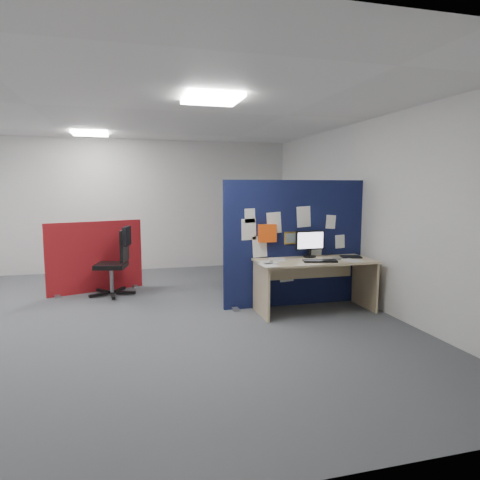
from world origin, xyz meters
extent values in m
plane|color=#4B4D52|center=(0.00, 0.00, 0.00)|extent=(9.00, 9.00, 0.00)
cube|color=white|center=(0.00, 0.00, 2.70)|extent=(9.00, 7.00, 0.02)
cube|color=silver|center=(0.00, 3.50, 1.35)|extent=(9.00, 0.02, 2.70)
cube|color=silver|center=(4.50, 0.00, 1.35)|extent=(0.02, 7.00, 2.70)
cube|color=white|center=(2.00, -1.00, 2.67)|extent=(0.60, 0.60, 0.04)
cube|color=white|center=(0.50, 2.50, 2.67)|extent=(0.60, 0.60, 0.04)
cube|color=#0F1A3A|center=(3.48, 0.12, 0.92)|extent=(2.22, 0.06, 1.83)
cube|color=gray|center=(2.52, 0.12, 0.02)|extent=(0.08, 0.30, 0.04)
cube|color=gray|center=(4.44, 0.12, 0.02)|extent=(0.08, 0.30, 0.04)
cube|color=white|center=(2.74, 0.09, 1.33)|extent=(0.15, 0.01, 0.20)
cube|color=white|center=(3.10, 0.09, 1.23)|extent=(0.21, 0.01, 0.30)
cube|color=white|center=(3.55, 0.09, 1.30)|extent=(0.21, 0.01, 0.30)
cube|color=white|center=(3.99, 0.09, 1.22)|extent=(0.15, 0.01, 0.20)
cube|color=white|center=(2.89, 0.09, 0.89)|extent=(0.21, 0.01, 0.30)
cube|color=white|center=(3.75, 0.09, 0.85)|extent=(0.21, 0.01, 0.30)
cube|color=white|center=(4.15, 0.09, 0.92)|extent=(0.15, 0.01, 0.20)
cube|color=white|center=(3.30, 0.09, 0.51)|extent=(0.21, 0.01, 0.30)
cube|color=white|center=(2.73, 0.09, 1.14)|extent=(0.21, 0.01, 0.30)
cube|color=gold|center=(3.38, 0.09, 1.00)|extent=(0.24, 0.01, 0.18)
cube|color=#FF5010|center=(2.99, 0.04, 1.08)|extent=(0.25, 0.10, 0.25)
cube|color=tan|center=(3.58, -0.28, 0.71)|extent=(1.63, 0.72, 0.03)
cube|color=tan|center=(2.80, -0.28, 0.35)|extent=(0.03, 0.67, 0.70)
cube|color=tan|center=(4.36, -0.28, 0.35)|extent=(0.03, 0.67, 0.70)
cube|color=tan|center=(3.58, 0.05, 0.55)|extent=(1.46, 0.02, 0.30)
cylinder|color=black|center=(3.60, -0.04, 0.74)|extent=(0.18, 0.18, 0.02)
cube|color=black|center=(3.60, -0.04, 0.80)|extent=(0.04, 0.03, 0.09)
cube|color=black|center=(3.60, -0.04, 0.98)|extent=(0.43, 0.05, 0.27)
cube|color=silver|center=(3.60, -0.06, 0.98)|extent=(0.39, 0.01, 0.23)
cube|color=black|center=(3.58, -0.43, 0.74)|extent=(0.48, 0.29, 0.02)
cube|color=gray|center=(3.86, -0.37, 0.74)|extent=(0.10, 0.07, 0.03)
cube|color=black|center=(4.17, -0.21, 0.74)|extent=(0.33, 0.29, 0.01)
cube|color=maroon|center=(0.56, 1.71, 0.59)|extent=(1.50, 0.55, 1.17)
cube|color=gray|center=(-0.07, 1.71, 0.02)|extent=(0.08, 0.30, 0.04)
cube|color=gray|center=(1.19, 1.71, 0.02)|extent=(0.08, 0.30, 0.04)
cube|color=black|center=(1.03, 1.33, 0.04)|extent=(0.31, 0.12, 0.04)
cube|color=black|center=(0.93, 1.57, 0.04)|extent=(0.20, 0.29, 0.04)
cube|color=black|center=(0.67, 1.55, 0.04)|extent=(0.24, 0.26, 0.04)
cube|color=black|center=(0.61, 1.30, 0.04)|extent=(0.30, 0.17, 0.04)
cube|color=black|center=(0.83, 1.16, 0.04)|extent=(0.08, 0.31, 0.04)
cylinder|color=gray|center=(0.81, 1.38, 0.25)|extent=(0.06, 0.06, 0.42)
cube|color=black|center=(0.81, 1.38, 0.48)|extent=(0.55, 0.55, 0.07)
cube|color=black|center=(1.03, 1.33, 0.81)|extent=(0.14, 0.42, 0.50)
cube|color=black|center=(1.07, 1.32, 0.96)|extent=(0.14, 0.39, 0.30)
cube|color=white|center=(2.89, -0.29, 0.73)|extent=(0.25, 0.33, 0.00)
cube|color=white|center=(3.08, -0.13, 0.73)|extent=(0.28, 0.34, 0.00)
cube|color=white|center=(4.03, -0.46, 0.73)|extent=(0.28, 0.34, 0.00)
cube|color=white|center=(2.83, -0.50, 0.73)|extent=(0.22, 0.31, 0.00)
camera|label=1|loc=(1.07, -5.64, 1.73)|focal=32.00mm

